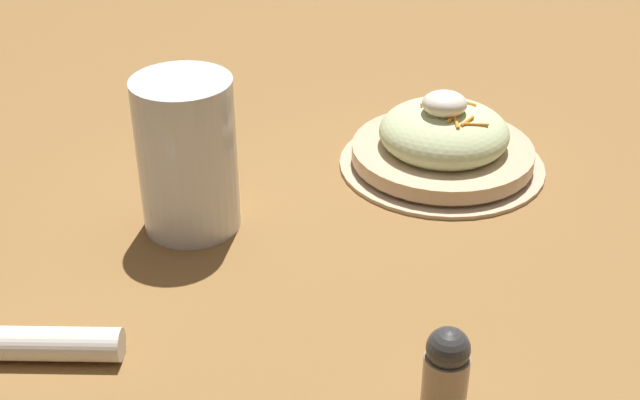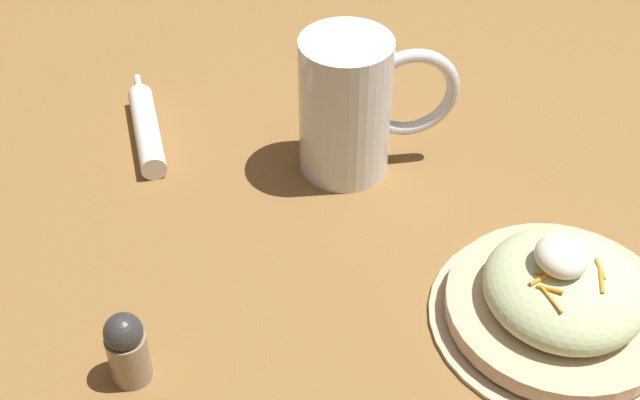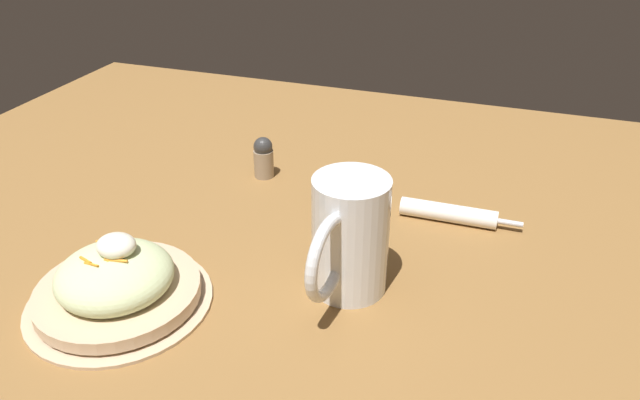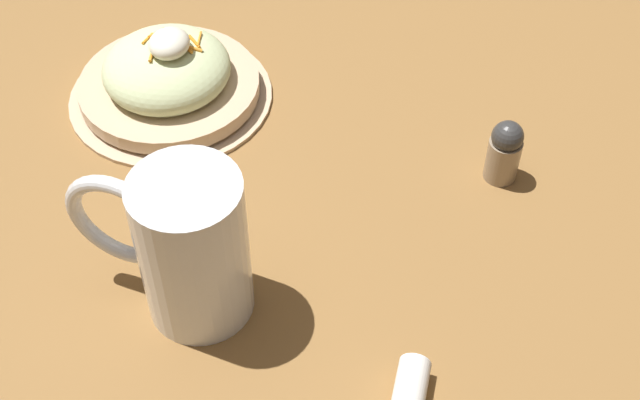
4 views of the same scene
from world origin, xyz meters
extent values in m
plane|color=olive|center=(0.00, 0.00, 0.00)|extent=(1.43, 1.43, 0.00)
cylinder|color=#D1B28E|center=(0.11, 0.12, 0.00)|extent=(0.22, 0.22, 0.01)
cylinder|color=#D1B28E|center=(0.11, 0.12, 0.02)|extent=(0.20, 0.20, 0.02)
ellipsoid|color=beige|center=(0.11, 0.12, 0.04)|extent=(0.14, 0.14, 0.06)
cylinder|color=orange|center=(0.09, 0.12, 0.07)|extent=(0.02, 0.03, 0.01)
cylinder|color=orange|center=(0.09, 0.12, 0.07)|extent=(0.03, 0.01, 0.00)
cylinder|color=orange|center=(0.12, 0.14, 0.07)|extent=(0.02, 0.01, 0.00)
cylinder|color=orange|center=(0.11, 0.09, 0.07)|extent=(0.01, 0.02, 0.01)
cylinder|color=orange|center=(0.11, 0.09, 0.07)|extent=(0.01, 0.02, 0.00)
cylinder|color=orange|center=(0.13, 0.09, 0.07)|extent=(0.03, 0.01, 0.01)
cylinder|color=orange|center=(0.13, 0.13, 0.07)|extent=(0.02, 0.01, 0.01)
cylinder|color=orange|center=(0.13, 0.09, 0.07)|extent=(0.02, 0.02, 0.01)
ellipsoid|color=white|center=(0.10, 0.11, 0.08)|extent=(0.05, 0.04, 0.03)
cylinder|color=white|center=(-0.15, -0.01, 0.08)|extent=(0.09, 0.09, 0.15)
cylinder|color=#B76B14|center=(-0.15, -0.01, 0.04)|extent=(0.08, 0.08, 0.08)
cylinder|color=white|center=(-0.15, -0.01, 0.09)|extent=(0.08, 0.08, 0.01)
torus|color=white|center=(-0.14, 0.06, 0.09)|extent=(0.02, 0.10, 0.10)
cylinder|color=white|center=(-0.24, -0.20, 0.01)|extent=(0.14, 0.03, 0.03)
cylinder|color=silver|center=(-0.33, -0.20, 0.01)|extent=(0.04, 0.01, 0.01)
cylinder|color=gray|center=(0.08, -0.25, 0.02)|extent=(0.03, 0.03, 0.05)
sphere|color=#333333|center=(0.08, -0.25, 0.05)|extent=(0.03, 0.03, 0.03)
camera|label=1|loc=(0.00, -0.71, 0.46)|focal=48.57mm
camera|label=2|loc=(0.54, -0.20, 0.58)|focal=48.55mm
camera|label=3|loc=(-0.31, 0.57, 0.47)|focal=33.50mm
camera|label=4|loc=(-0.57, -0.22, 0.65)|focal=49.78mm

